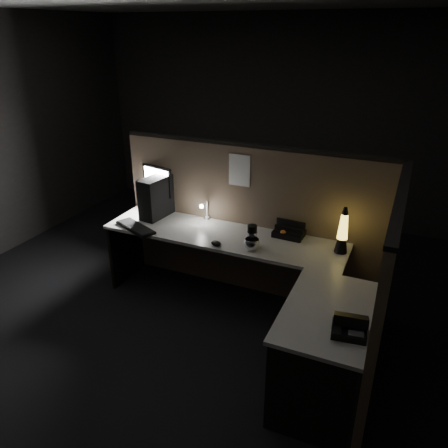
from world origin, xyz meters
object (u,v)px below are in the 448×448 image
at_px(lava_lamp, 342,234).
at_px(desk_phone, 349,326).
at_px(monitor, 158,184).
at_px(pc_tower, 157,197).
at_px(keyboard, 136,228).

relative_size(lava_lamp, desk_phone, 1.72).
xyz_separation_m(monitor, desk_phone, (2.17, -1.27, -0.24)).
bearing_deg(pc_tower, desk_phone, -21.59).
bearing_deg(lava_lamp, keyboard, -170.61).
bearing_deg(keyboard, pc_tower, 109.43).
bearing_deg(monitor, desk_phone, -17.46).
bearing_deg(monitor, keyboard, -73.02).
relative_size(keyboard, desk_phone, 1.96).
relative_size(pc_tower, desk_phone, 1.72).
xyz_separation_m(pc_tower, lava_lamp, (1.86, -0.05, -0.03)).
bearing_deg(lava_lamp, desk_phone, -77.32).
bearing_deg(keyboard, desk_phone, 4.05).
relative_size(monitor, lava_lamp, 1.17).
bearing_deg(desk_phone, lava_lamp, 95.09).
height_order(monitor, keyboard, monitor).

